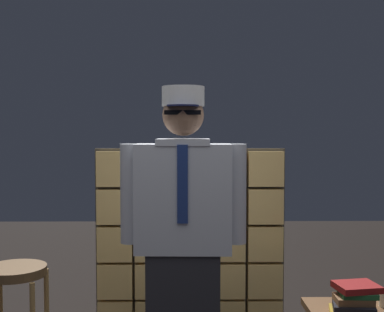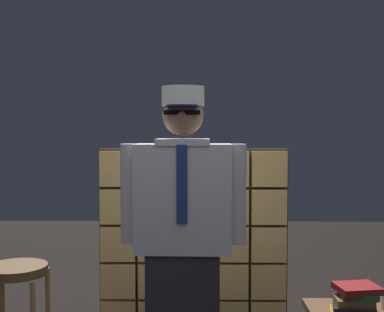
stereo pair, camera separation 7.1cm
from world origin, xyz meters
TOP-DOWN VIEW (x-y plane):
  - glass_block_wall at (0.00, 1.40)m, footprint 1.39×0.10m
  - standing_person at (-0.04, 0.48)m, footprint 0.69×0.29m
  - bar_stool at (-0.96, 0.45)m, footprint 0.34×0.34m
  - book_stack at (0.86, 0.33)m, footprint 0.28×0.24m

SIDE VIEW (x-z plane):
  - bar_stool at x=-0.96m, z-range 0.19..0.95m
  - book_stack at x=0.86m, z-range 0.53..0.69m
  - glass_block_wall at x=0.00m, z-range -0.02..1.37m
  - standing_person at x=-0.04m, z-range 0.04..1.78m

